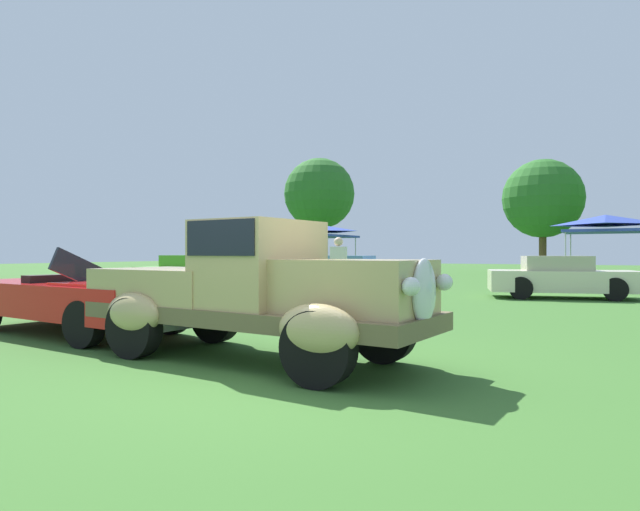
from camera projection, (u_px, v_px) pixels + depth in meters
ground_plane at (278, 373)px, 5.96m from camera, size 120.00×120.00×0.00m
feature_pickup_truck at (254, 289)px, 6.69m from camera, size 4.76×2.09×1.70m
neighbor_convertible at (81, 298)px, 8.89m from camera, size 4.71×2.13×1.40m
show_car_lime at (196, 272)px, 19.83m from camera, size 4.66×2.44×1.22m
show_car_skyblue at (344, 275)px, 17.17m from camera, size 4.46×2.18×1.22m
show_car_cream at (561, 277)px, 15.79m from camera, size 4.32×2.67×1.22m
spectator_between_cars at (338, 269)px, 13.29m from camera, size 0.46×0.36×1.69m
canopy_tent_left_field at (314, 230)px, 26.55m from camera, size 3.33×3.33×2.71m
canopy_tent_center_field at (606, 223)px, 20.13m from camera, size 2.79×2.79×2.71m
treeline_far_left at (319, 194)px, 42.14m from camera, size 5.43×5.43×8.58m
treeline_mid_left at (543, 199)px, 33.49m from camera, size 4.80×4.80×7.03m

